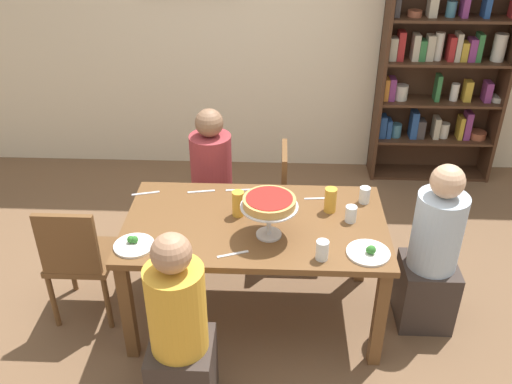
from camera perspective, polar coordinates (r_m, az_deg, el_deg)
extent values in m
plane|color=brown|center=(3.84, -0.07, -12.22)|extent=(12.00, 12.00, 0.00)
cube|color=beige|center=(5.14, 1.05, 17.26)|extent=(8.00, 0.12, 2.80)
cube|color=brown|center=(3.38, -0.07, -3.34)|extent=(1.59, 0.90, 0.04)
cube|color=brown|center=(3.42, -12.99, -11.77)|extent=(0.07, 0.07, 0.70)
cube|color=brown|center=(3.37, 12.49, -12.52)|extent=(0.07, 0.07, 0.70)
cube|color=brown|center=(4.00, -10.39, -4.24)|extent=(0.07, 0.07, 0.70)
cube|color=brown|center=(3.96, 10.88, -4.76)|extent=(0.07, 0.07, 0.70)
cube|color=#422819|center=(5.09, 12.88, 12.84)|extent=(0.03, 0.30, 2.20)
cube|color=#422819|center=(5.38, 24.39, 11.87)|extent=(0.03, 0.30, 2.20)
cube|color=#422819|center=(5.34, 18.44, 12.91)|extent=(1.10, 0.02, 2.20)
cube|color=#422819|center=(5.63, 16.95, 1.92)|extent=(1.04, 0.28, 0.02)
cube|color=#422819|center=(5.47, 17.54, 5.27)|extent=(1.04, 0.28, 0.02)
cube|color=#422819|center=(5.32, 18.16, 8.81)|extent=(1.04, 0.28, 0.02)
cube|color=#422819|center=(5.21, 18.83, 12.53)|extent=(1.04, 0.28, 0.02)
cube|color=#422819|center=(5.11, 19.55, 16.40)|extent=(1.04, 0.28, 0.02)
cube|color=navy|center=(5.31, 12.80, 6.62)|extent=(0.06, 0.13, 0.21)
cube|color=navy|center=(5.33, 13.39, 6.40)|extent=(0.04, 0.13, 0.17)
cylinder|color=#3D7084|center=(5.36, 14.13, 6.15)|extent=(0.10, 0.10, 0.12)
cube|color=navy|center=(5.36, 15.82, 6.70)|extent=(0.06, 0.13, 0.25)
cube|color=#3D3838|center=(5.40, 16.45, 6.27)|extent=(0.07, 0.12, 0.17)
cube|color=#B2A88E|center=(5.43, 17.91, 6.32)|extent=(0.05, 0.13, 0.20)
cylinder|color=beige|center=(5.46, 18.66, 6.00)|extent=(0.09, 0.09, 0.14)
cube|color=#B7932D|center=(5.49, 20.14, 6.25)|extent=(0.04, 0.13, 0.21)
cube|color=#7A3370|center=(5.50, 20.76, 6.44)|extent=(0.06, 0.13, 0.26)
cylinder|color=brown|center=(5.57, 21.68, 5.46)|extent=(0.16, 0.16, 0.06)
cube|color=orange|center=(5.18, 13.16, 10.25)|extent=(0.04, 0.13, 0.20)
cube|color=#7A3370|center=(5.18, 13.70, 10.25)|extent=(0.05, 0.13, 0.20)
cylinder|color=beige|center=(5.21, 14.61, 9.84)|extent=(0.12, 0.12, 0.13)
cube|color=#2D6B38|center=(5.27, 18.07, 10.13)|extent=(0.04, 0.12, 0.24)
cylinder|color=silver|center=(5.33, 19.64, 9.61)|extent=(0.07, 0.07, 0.15)
cube|color=#B7932D|center=(5.36, 20.80, 9.67)|extent=(0.06, 0.10, 0.18)
cube|color=#7A3370|center=(5.42, 22.56, 9.48)|extent=(0.06, 0.13, 0.18)
cylinder|color=beige|center=(5.47, 23.47, 8.76)|extent=(0.14, 0.14, 0.04)
cube|color=#B2A88E|center=(5.06, 13.80, 14.09)|extent=(0.06, 0.13, 0.19)
cube|color=maroon|center=(5.07, 14.56, 14.32)|extent=(0.06, 0.13, 0.25)
cube|color=#B2A88E|center=(5.10, 15.98, 14.08)|extent=(0.05, 0.13, 0.22)
cube|color=#2D6B38|center=(5.12, 16.58, 13.78)|extent=(0.05, 0.13, 0.18)
cube|color=#B2A88E|center=(5.13, 17.34, 13.94)|extent=(0.06, 0.11, 0.22)
cylinder|color=beige|center=(5.15, 18.17, 13.98)|extent=(0.08, 0.08, 0.24)
cube|color=maroon|center=(5.18, 19.30, 13.71)|extent=(0.05, 0.12, 0.21)
cube|color=#B2A88E|center=(5.19, 19.91, 13.82)|extent=(0.04, 0.13, 0.24)
cube|color=#B7932D|center=(5.22, 20.45, 13.36)|extent=(0.06, 0.12, 0.16)
cube|color=#7A3370|center=(5.23, 21.17, 13.45)|extent=(0.06, 0.13, 0.19)
cube|color=#2D6B38|center=(5.25, 21.80, 13.61)|extent=(0.05, 0.13, 0.23)
cylinder|color=beige|center=(5.30, 23.63, 13.40)|extent=(0.11, 0.11, 0.23)
cube|color=#3D3838|center=(4.97, 14.24, 18.10)|extent=(0.04, 0.13, 0.19)
cylinder|color=brown|center=(5.02, 15.92, 17.17)|extent=(0.12, 0.12, 0.05)
cube|color=#B2A88E|center=(5.03, 17.69, 18.11)|extent=(0.07, 0.12, 0.25)
cylinder|color=#3D7084|center=(5.08, 19.34, 17.24)|extent=(0.08, 0.08, 0.12)
cube|color=#7A3370|center=(5.11, 20.59, 17.49)|extent=(0.05, 0.13, 0.19)
cube|color=navy|center=(5.17, 22.50, 17.11)|extent=(0.05, 0.13, 0.17)
cube|color=#382D28|center=(3.81, 16.89, -9.75)|extent=(0.34, 0.34, 0.45)
cylinder|color=silver|center=(3.53, 18.06, -3.89)|extent=(0.30, 0.30, 0.50)
sphere|color=tan|center=(3.35, 19.02, 1.02)|extent=(0.20, 0.20, 0.20)
cube|color=#382D28|center=(3.21, -7.46, -17.99)|extent=(0.34, 0.34, 0.45)
cylinder|color=gold|center=(2.87, -8.11, -11.77)|extent=(0.30, 0.30, 0.50)
sphere|color=#A87A5B|center=(2.64, -8.67, -6.20)|extent=(0.20, 0.20, 0.20)
cube|color=#382D28|center=(4.30, -4.33, -3.00)|extent=(0.34, 0.34, 0.45)
cylinder|color=#993338|center=(4.06, -4.60, 2.55)|extent=(0.30, 0.30, 0.50)
sphere|color=#846047|center=(3.90, -4.81, 7.06)|extent=(0.20, 0.20, 0.20)
cube|color=brown|center=(4.14, 5.28, -1.16)|extent=(0.40, 0.40, 0.04)
cube|color=brown|center=(4.02, 2.88, 1.67)|extent=(0.04, 0.36, 0.42)
cylinder|color=brown|center=(4.42, 7.33, -2.45)|extent=(0.04, 0.04, 0.41)
cylinder|color=brown|center=(4.14, 7.65, -5.14)|extent=(0.04, 0.04, 0.41)
cylinder|color=brown|center=(4.41, 2.79, -2.36)|extent=(0.04, 0.04, 0.41)
cylinder|color=brown|center=(4.12, 2.78, -5.05)|extent=(0.04, 0.04, 0.41)
cube|color=brown|center=(3.77, -17.26, -6.35)|extent=(0.40, 0.40, 0.04)
cube|color=brown|center=(3.50, -18.71, -5.13)|extent=(0.36, 0.04, 0.42)
cylinder|color=brown|center=(4.09, -18.38, -7.23)|extent=(0.04, 0.04, 0.41)
cylinder|color=brown|center=(3.98, -13.61, -7.53)|extent=(0.04, 0.04, 0.41)
cylinder|color=brown|center=(3.84, -20.02, -10.43)|extent=(0.04, 0.04, 0.41)
cylinder|color=brown|center=(3.73, -14.94, -10.88)|extent=(0.04, 0.04, 0.41)
cylinder|color=silver|center=(3.26, 1.32, -4.34)|extent=(0.15, 0.15, 0.01)
cylinder|color=silver|center=(3.20, 1.34, -2.92)|extent=(0.03, 0.03, 0.18)
cylinder|color=silver|center=(3.15, 1.36, -1.48)|extent=(0.33, 0.33, 0.01)
cylinder|color=tan|center=(3.13, 1.37, -1.05)|extent=(0.30, 0.30, 0.05)
cylinder|color=maroon|center=(3.12, 1.37, -0.64)|extent=(0.27, 0.27, 0.00)
cylinder|color=white|center=(3.24, -12.36, -5.37)|extent=(0.23, 0.23, 0.01)
sphere|color=#2D7028|center=(3.24, -12.68, -4.75)|extent=(0.04, 0.04, 0.04)
sphere|color=#2D7028|center=(3.24, -12.31, -4.77)|extent=(0.04, 0.04, 0.04)
cylinder|color=white|center=(3.17, 11.39, -6.11)|extent=(0.24, 0.24, 0.01)
sphere|color=#2D7028|center=(3.15, 11.72, -5.80)|extent=(0.05, 0.05, 0.05)
sphere|color=#2D7028|center=(3.15, 11.54, -5.82)|extent=(0.04, 0.04, 0.04)
cylinder|color=gold|center=(3.39, -1.85, -1.20)|extent=(0.07, 0.07, 0.16)
cylinder|color=gold|center=(3.46, 7.62, -0.81)|extent=(0.08, 0.08, 0.16)
cylinder|color=white|center=(3.07, 6.78, -5.92)|extent=(0.07, 0.07, 0.12)
cylinder|color=white|center=(3.60, 11.04, -0.30)|extent=(0.07, 0.07, 0.11)
cylinder|color=white|center=(3.40, 9.68, -2.22)|extent=(0.07, 0.07, 0.10)
cube|color=silver|center=(3.61, 6.38, -0.66)|extent=(0.18, 0.03, 0.00)
cube|color=silver|center=(3.11, -2.38, -6.37)|extent=(0.17, 0.08, 0.00)
cube|color=silver|center=(3.68, -5.62, 0.05)|extent=(0.18, 0.05, 0.00)
cube|color=silver|center=(3.72, -11.22, -0.13)|extent=(0.18, 0.06, 0.00)
cube|color=silver|center=(3.68, -1.72, 0.21)|extent=(0.18, 0.03, 0.00)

